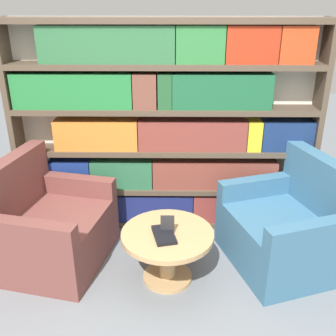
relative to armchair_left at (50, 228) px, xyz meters
name	(u,v)px	position (x,y,z in m)	size (l,w,h in m)	color
ground_plane	(162,305)	(0.98, -0.56, -0.32)	(14.00, 14.00, 0.00)	slate
bookshelf	(163,129)	(0.96, 0.66, 0.68)	(2.84, 0.30, 1.98)	silver
armchair_left	(50,228)	(0.00, 0.00, 0.00)	(0.99, 1.08, 0.93)	brown
armchair_right	(286,229)	(2.03, 0.00, 0.00)	(1.06, 1.13, 0.93)	#386684
coffee_table	(167,246)	(1.01, -0.25, 0.00)	(0.73, 0.73, 0.44)	tan
table_sign	(167,225)	(1.01, -0.25, 0.19)	(0.11, 0.06, 0.15)	black
stray_book	(164,235)	(0.99, -0.30, 0.14)	(0.21, 0.29, 0.03)	black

